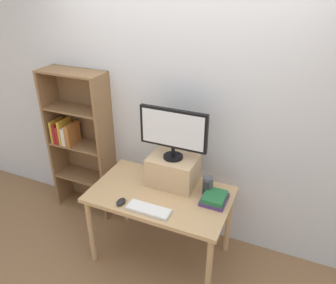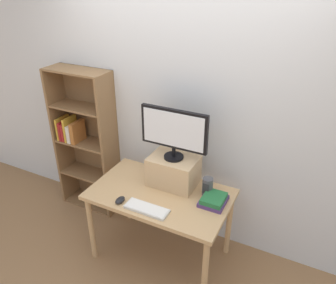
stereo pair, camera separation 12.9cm
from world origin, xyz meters
The scene contains 10 objects.
ground_plane centered at (0.00, 0.00, 0.00)m, with size 12.00×12.00×0.00m, color olive.
back_wall centered at (0.00, 0.52, 1.30)m, with size 7.00×0.08×2.60m.
desk centered at (0.00, 0.00, 0.64)m, with size 1.20×0.71×0.72m.
bookshelf_unit centered at (-1.10, 0.36, 0.81)m, with size 0.67×0.28×1.58m.
riser_box centered at (0.04, 0.18, 0.85)m, with size 0.42×0.30×0.26m.
computer_monitor centered at (0.04, 0.18, 1.24)m, with size 0.59×0.17×0.45m.
keyboard centered at (0.01, -0.25, 0.73)m, with size 0.36×0.13×0.02m.
computer_mouse centered at (-0.24, -0.26, 0.74)m, with size 0.06×0.10×0.04m.
book_stack centered at (0.46, 0.07, 0.75)m, with size 0.20×0.23×0.07m.
desk_speaker centered at (0.37, 0.16, 0.80)m, with size 0.09×0.09×0.16m.
Camera 1 is at (0.98, -2.08, 2.42)m, focal length 35.00 mm.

